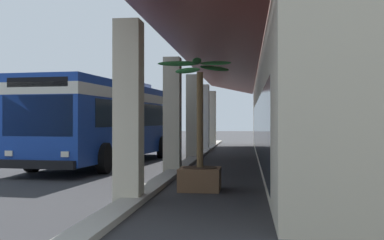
{
  "coord_description": "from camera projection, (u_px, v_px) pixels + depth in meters",
  "views": [
    {
      "loc": [
        23.23,
        7.35,
        1.68
      ],
      "look_at": [
        8.25,
        5.6,
        1.73
      ],
      "focal_mm": 44.59,
      "sensor_mm": 36.0,
      "label": 1
    }
  ],
  "objects": [
    {
      "name": "ground",
      "position": [
        261.0,
        156.0,
        22.99
      ],
      "size": [
        120.0,
        120.0,
        0.0
      ],
      "primitive_type": "plane",
      "color": "#2D2D30"
    },
    {
      "name": "curb_strip",
      "position": [
        196.0,
        157.0,
        21.68
      ],
      "size": [
        35.25,
        0.5,
        0.12
      ],
      "primitive_type": "cube",
      "color": "#9E998E",
      "rests_on": "ground"
    },
    {
      "name": "transit_bus",
      "position": [
        110.0,
        117.0,
        19.15
      ],
      "size": [
        11.4,
        3.65,
        3.34
      ],
      "color": "#193D9E",
      "rests_on": "ground"
    },
    {
      "name": "parked_sedan_white",
      "position": [
        25.0,
        137.0,
        28.0
      ],
      "size": [
        4.5,
        2.19,
        1.47
      ],
      "color": "silver",
      "rests_on": "ground"
    },
    {
      "name": "potted_palm",
      "position": [
        200.0,
        162.0,
        11.63
      ],
      "size": [
        1.51,
        1.81,
        3.2
      ],
      "color": "brown",
      "rests_on": "ground"
    }
  ]
}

